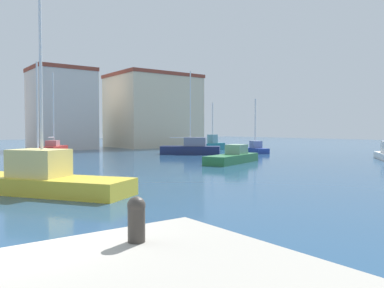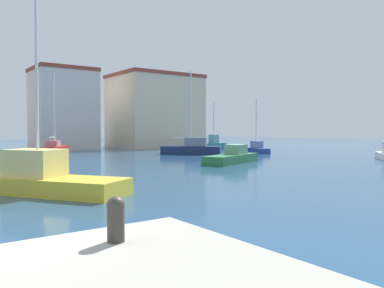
{
  "view_description": "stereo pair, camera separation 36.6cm",
  "coord_description": "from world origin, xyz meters",
  "px_view_note": "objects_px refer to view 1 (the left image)",
  "views": [
    {
      "loc": [
        -1.31,
        -6.92,
        2.71
      ],
      "look_at": [
        19.91,
        21.38,
        1.35
      ],
      "focal_mm": 36.66,
      "sensor_mm": 36.0,
      "label": 1
    },
    {
      "loc": [
        -1.01,
        -7.14,
        2.71
      ],
      "look_at": [
        19.91,
        21.38,
        1.35
      ],
      "focal_mm": 36.66,
      "sensor_mm": 36.0,
      "label": 2
    }
  ],
  "objects_px": {
    "sailboat_grey_behind_lamppost": "(38,161)",
    "motorboat_green_distant_north": "(233,157)",
    "sailboat_yellow_near_pier": "(42,178)",
    "sailboat_navy_center_channel": "(191,148)",
    "sailboat_teal_far_right": "(212,145)",
    "mooring_bollard": "(136,217)",
    "sailboat_red_distant_east": "(54,150)",
    "sailboat_blue_mid_harbor": "(255,148)"
  },
  "relations": [
    {
      "from": "sailboat_navy_center_channel",
      "to": "motorboat_green_distant_north",
      "type": "xyz_separation_m",
      "value": [
        -3.71,
        -10.49,
        -0.21
      ]
    },
    {
      "from": "sailboat_teal_far_right",
      "to": "motorboat_green_distant_north",
      "type": "distance_m",
      "value": 19.41
    },
    {
      "from": "motorboat_green_distant_north",
      "to": "sailboat_teal_far_right",
      "type": "bearing_deg",
      "value": 54.95
    },
    {
      "from": "mooring_bollard",
      "to": "motorboat_green_distant_north",
      "type": "distance_m",
      "value": 25.78
    },
    {
      "from": "sailboat_navy_center_channel",
      "to": "motorboat_green_distant_north",
      "type": "bearing_deg",
      "value": -109.49
    },
    {
      "from": "sailboat_grey_behind_lamppost",
      "to": "sailboat_yellow_near_pier",
      "type": "bearing_deg",
      "value": -104.72
    },
    {
      "from": "sailboat_grey_behind_lamppost",
      "to": "motorboat_green_distant_north",
      "type": "relative_size",
      "value": 1.08
    },
    {
      "from": "sailboat_blue_mid_harbor",
      "to": "sailboat_yellow_near_pier",
      "type": "height_order",
      "value": "sailboat_yellow_near_pier"
    },
    {
      "from": "sailboat_yellow_near_pier",
      "to": "sailboat_grey_behind_lamppost",
      "type": "height_order",
      "value": "sailboat_yellow_near_pier"
    },
    {
      "from": "sailboat_grey_behind_lamppost",
      "to": "motorboat_green_distant_north",
      "type": "height_order",
      "value": "sailboat_grey_behind_lamppost"
    },
    {
      "from": "sailboat_yellow_near_pier",
      "to": "sailboat_blue_mid_harbor",
      "type": "bearing_deg",
      "value": 27.41
    },
    {
      "from": "sailboat_yellow_near_pier",
      "to": "mooring_bollard",
      "type": "bearing_deg",
      "value": -99.53
    },
    {
      "from": "sailboat_grey_behind_lamppost",
      "to": "motorboat_green_distant_north",
      "type": "distance_m",
      "value": 14.46
    },
    {
      "from": "mooring_bollard",
      "to": "motorboat_green_distant_north",
      "type": "height_order",
      "value": "mooring_bollard"
    },
    {
      "from": "sailboat_red_distant_east",
      "to": "sailboat_navy_center_channel",
      "type": "relative_size",
      "value": 0.94
    },
    {
      "from": "sailboat_teal_far_right",
      "to": "sailboat_grey_behind_lamppost",
      "type": "relative_size",
      "value": 0.85
    },
    {
      "from": "sailboat_teal_far_right",
      "to": "sailboat_yellow_near_pier",
      "type": "xyz_separation_m",
      "value": [
        -27.68,
        -21.94,
        -0.05
      ]
    },
    {
      "from": "mooring_bollard",
      "to": "sailboat_teal_far_right",
      "type": "xyz_separation_m",
      "value": [
        29.67,
        33.79,
        -0.73
      ]
    },
    {
      "from": "sailboat_yellow_near_pier",
      "to": "sailboat_navy_center_channel",
      "type": "distance_m",
      "value": 26.15
    },
    {
      "from": "sailboat_grey_behind_lamppost",
      "to": "motorboat_green_distant_north",
      "type": "xyz_separation_m",
      "value": [
        13.92,
        -3.93,
        -0.11
      ]
    },
    {
      "from": "sailboat_grey_behind_lamppost",
      "to": "sailboat_navy_center_channel",
      "type": "relative_size",
      "value": 0.81
    },
    {
      "from": "sailboat_red_distant_east",
      "to": "sailboat_yellow_near_pier",
      "type": "height_order",
      "value": "sailboat_yellow_near_pier"
    },
    {
      "from": "sailboat_blue_mid_harbor",
      "to": "mooring_bollard",
      "type": "bearing_deg",
      "value": -138.55
    },
    {
      "from": "sailboat_blue_mid_harbor",
      "to": "motorboat_green_distant_north",
      "type": "xyz_separation_m",
      "value": [
        -11.15,
        -8.31,
        -0.03
      ]
    },
    {
      "from": "mooring_bollard",
      "to": "sailboat_red_distant_east",
      "type": "xyz_separation_m",
      "value": [
        9.67,
        34.72,
        -0.77
      ]
    },
    {
      "from": "sailboat_navy_center_channel",
      "to": "sailboat_teal_far_right",
      "type": "bearing_deg",
      "value": 35.99
    },
    {
      "from": "mooring_bollard",
      "to": "sailboat_navy_center_channel",
      "type": "height_order",
      "value": "sailboat_navy_center_channel"
    },
    {
      "from": "sailboat_blue_mid_harbor",
      "to": "sailboat_teal_far_right",
      "type": "bearing_deg",
      "value": 90.04
    },
    {
      "from": "sailboat_teal_far_right",
      "to": "sailboat_yellow_near_pier",
      "type": "bearing_deg",
      "value": -141.6
    },
    {
      "from": "sailboat_teal_far_right",
      "to": "motorboat_green_distant_north",
      "type": "height_order",
      "value": "sailboat_teal_far_right"
    },
    {
      "from": "sailboat_blue_mid_harbor",
      "to": "sailboat_yellow_near_pier",
      "type": "distance_m",
      "value": 31.19
    },
    {
      "from": "sailboat_teal_far_right",
      "to": "sailboat_grey_behind_lamppost",
      "type": "xyz_separation_m",
      "value": [
        -25.06,
        -11.95,
        -0.1
      ]
    },
    {
      "from": "mooring_bollard",
      "to": "motorboat_green_distant_north",
      "type": "relative_size",
      "value": 0.1
    },
    {
      "from": "sailboat_navy_center_channel",
      "to": "motorboat_green_distant_north",
      "type": "relative_size",
      "value": 1.34
    },
    {
      "from": "sailboat_navy_center_channel",
      "to": "motorboat_green_distant_north",
      "type": "distance_m",
      "value": 11.13
    },
    {
      "from": "mooring_bollard",
      "to": "sailboat_blue_mid_harbor",
      "type": "xyz_separation_m",
      "value": [
        29.68,
        26.21,
        -0.91
      ]
    },
    {
      "from": "sailboat_red_distant_east",
      "to": "sailboat_navy_center_channel",
      "type": "height_order",
      "value": "sailboat_navy_center_channel"
    },
    {
      "from": "sailboat_red_distant_east",
      "to": "sailboat_yellow_near_pier",
      "type": "xyz_separation_m",
      "value": [
        -7.68,
        -22.88,
        -0.0
      ]
    },
    {
      "from": "sailboat_teal_far_right",
      "to": "mooring_bollard",
      "type": "bearing_deg",
      "value": -131.29
    },
    {
      "from": "sailboat_teal_far_right",
      "to": "sailboat_blue_mid_harbor",
      "type": "xyz_separation_m",
      "value": [
        0.0,
        -7.58,
        -0.18
      ]
    },
    {
      "from": "mooring_bollard",
      "to": "sailboat_grey_behind_lamppost",
      "type": "xyz_separation_m",
      "value": [
        4.61,
        21.83,
        -0.83
      ]
    },
    {
      "from": "motorboat_green_distant_north",
      "to": "mooring_bollard",
      "type": "bearing_deg",
      "value": -135.99
    }
  ]
}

